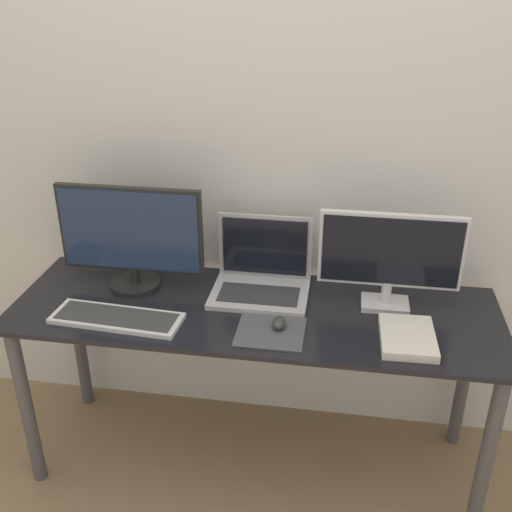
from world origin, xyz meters
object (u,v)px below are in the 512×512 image
at_px(mouse, 279,323).
at_px(book, 408,337).
at_px(monitor_right, 390,256).
at_px(monitor_left, 131,237).
at_px(keyboard, 117,318).
at_px(laptop, 262,274).

bearing_deg(mouse, book, -0.96).
relative_size(monitor_right, mouse, 6.96).
xyz_separation_m(monitor_left, book, (1.00, -0.21, -0.19)).
height_order(keyboard, book, book).
height_order(monitor_left, mouse, monitor_left).
distance_m(laptop, book, 0.59).
xyz_separation_m(monitor_right, laptop, (-0.46, 0.05, -0.13)).
distance_m(mouse, book, 0.43).
bearing_deg(laptop, book, -27.02).
bearing_deg(keyboard, mouse, 3.65).
xyz_separation_m(monitor_right, mouse, (-0.36, -0.21, -0.18)).
relative_size(monitor_left, mouse, 7.61).
distance_m(laptop, keyboard, 0.55).
xyz_separation_m(monitor_left, mouse, (0.58, -0.21, -0.19)).
height_order(monitor_right, keyboard, monitor_right).
xyz_separation_m(monitor_left, laptop, (0.48, 0.05, -0.14)).
relative_size(mouse, book, 0.29).
bearing_deg(book, mouse, 179.04).
xyz_separation_m(laptop, book, (0.52, -0.27, -0.05)).
distance_m(keyboard, mouse, 0.56).
distance_m(monitor_right, mouse, 0.45).
relative_size(monitor_left, keyboard, 1.17).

